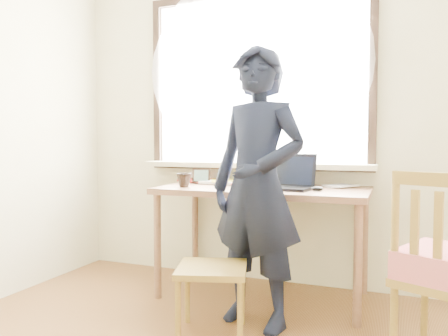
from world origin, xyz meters
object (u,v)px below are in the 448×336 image
at_px(mug_dark, 184,180).
at_px(person, 258,187).
at_px(desk, 263,199).
at_px(mug_white, 259,179).
at_px(laptop, 287,181).
at_px(work_chair, 212,277).

relative_size(mug_dark, person, 0.06).
relative_size(desk, mug_dark, 13.76).
bearing_deg(desk, mug_white, 112.74).
distance_m(desk, laptop, 0.23).
xyz_separation_m(mug_white, person, (0.20, -0.70, 0.01)).
bearing_deg(work_chair, laptop, 68.37).
height_order(laptop, work_chair, laptop).
distance_m(laptop, mug_white, 0.36).
bearing_deg(mug_dark, laptop, 11.96).
relative_size(mug_white, person, 0.07).
relative_size(laptop, work_chair, 0.81).
distance_m(desk, person, 0.52).
height_order(mug_white, mug_dark, mug_dark).
xyz_separation_m(laptop, work_chair, (-0.28, -0.70, -0.51)).
bearing_deg(desk, mug_dark, -161.20).
xyz_separation_m(desk, mug_white, (-0.09, 0.21, 0.13)).
bearing_deg(work_chair, mug_white, 89.85).
distance_m(mug_white, person, 0.72).
xyz_separation_m(mug_white, work_chair, (-0.00, -0.93, -0.49)).
height_order(desk, work_chair, desk).
height_order(laptop, mug_white, laptop).
distance_m(mug_dark, person, 0.71).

